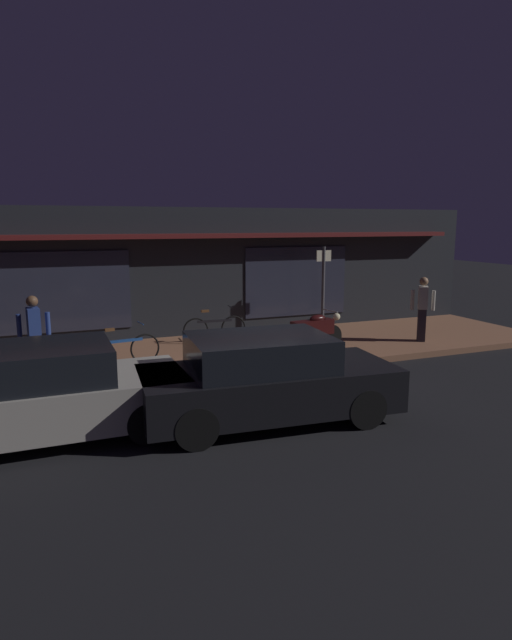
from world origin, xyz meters
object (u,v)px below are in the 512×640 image
at_px(motorcycle, 314,331).
at_px(parked_car_near, 43,393).
at_px(person_bystander, 422,308).
at_px(sign_post, 323,285).
at_px(bicycle_extra, 215,328).
at_px(person_photographer, 35,336).
at_px(bicycle_parked, 122,350).
at_px(parked_car_far, 266,379).

relative_size(motorcycle, parked_car_near, 0.41).
bearing_deg(person_bystander, sign_post, 135.39).
distance_m(motorcycle, bicycle_extra, 2.65).
height_order(bicycle_extra, parked_car_near, parked_car_near).
bearing_deg(sign_post, person_photographer, -165.34).
relative_size(bicycle_parked, parked_car_near, 0.40).
relative_size(bicycle_parked, bicycle_extra, 0.99).
bearing_deg(bicycle_parked, person_bystander, -2.79).
bearing_deg(bicycle_parked, bicycle_extra, 30.76).
bearing_deg(bicycle_parked, sign_post, 14.72).
bearing_deg(motorcycle, bicycle_extra, 135.36).
distance_m(sign_post, parked_car_near, 8.72).
bearing_deg(person_bystander, bicycle_extra, 159.36).
distance_m(person_bystander, parked_car_near, 9.63).
bearing_deg(person_photographer, parked_car_far, -43.82).
relative_size(bicycle_extra, person_bystander, 0.99).
height_order(motorcycle, person_bystander, person_bystander).
bearing_deg(bicycle_parked, motorcycle, -4.31).
xyz_separation_m(person_bystander, parked_car_near, (-9.20, -2.83, -0.32)).
height_order(person_bystander, sign_post, sign_post).
height_order(bicycle_parked, person_photographer, person_photographer).
distance_m(person_photographer, parked_car_far, 4.80).
relative_size(person_photographer, parked_car_near, 0.41).
bearing_deg(sign_post, bicycle_extra, 179.50).
relative_size(bicycle_extra, parked_car_far, 0.39).
distance_m(bicycle_parked, parked_car_near, 3.58).
bearing_deg(motorcycle, person_bystander, -0.64).
xyz_separation_m(motorcycle, bicycle_parked, (-4.44, 0.34, -0.14)).
bearing_deg(parked_car_near, sign_post, 32.73).
bearing_deg(bicycle_extra, person_photographer, -155.28).
bearing_deg(sign_post, person_bystander, -44.61).
height_order(motorcycle, bicycle_parked, motorcycle).
distance_m(person_bystander, parked_car_far, 6.76).
height_order(motorcycle, person_photographer, person_photographer).
distance_m(bicycle_extra, person_bystander, 5.40).
distance_m(motorcycle, person_bystander, 3.17).
distance_m(person_photographer, sign_post, 7.67).
bearing_deg(person_bystander, person_photographer, -179.58).
bearing_deg(parked_car_near, bicycle_extra, 48.60).
bearing_deg(bicycle_extra, parked_car_near, -131.40).
bearing_deg(person_bystander, bicycle_parked, 177.21).
xyz_separation_m(person_photographer, person_bystander, (9.30, 0.07, 0.00)).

